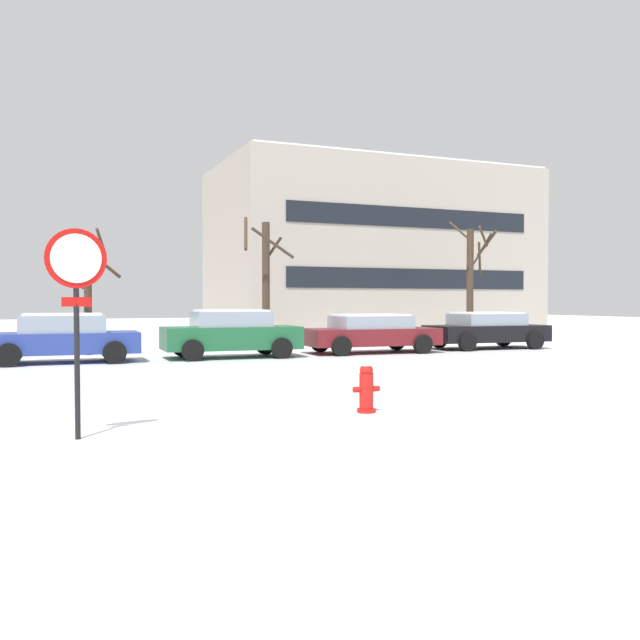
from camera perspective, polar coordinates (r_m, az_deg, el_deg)
The scene contains 12 objects.
ground_plane at distance 11.91m, azimuth -17.01°, elevation -6.95°, with size 120.00×120.00×0.00m, color white.
road_surface at distance 15.45m, azimuth -18.36°, elevation -5.01°, with size 80.00×9.17×0.00m.
stop_sign at distance 9.28m, azimuth -19.44°, elevation 2.24°, with size 0.76×0.16×2.67m.
fire_hydrant at distance 10.93m, azimuth 3.84°, elevation -5.55°, with size 0.44×0.30×0.80m.
parked_car_blue at distance 20.92m, azimuth -20.44°, elevation -1.36°, with size 4.23×2.15×1.41m.
parked_car_green at distance 21.54m, azimuth -7.34°, elevation -1.08°, with size 4.23×2.15×1.49m.
parked_car_maroon at distance 23.41m, azimuth 4.19°, elevation -1.05°, with size 4.57×2.28×1.31m.
parked_car_black at distance 26.15m, azimuth 13.55°, elevation -0.78°, with size 4.47×2.27×1.35m.
tree_far_mid at distance 29.64m, azimuth 12.38°, elevation 3.30°, with size 1.59×1.72×5.11m.
tree_far_right at distance 23.52m, azimuth -18.61°, elevation 2.18°, with size 1.91×1.52×4.08m.
tree_far_left at distance 25.77m, azimuth -4.54°, elevation 3.41°, with size 1.82×1.83×4.96m.
building_far_right at distance 35.60m, azimuth 4.21°, elevation 5.52°, with size 15.43×8.61×8.42m.
Camera 1 is at (-1.17, -11.73, 1.75)m, focal length 38.83 mm.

